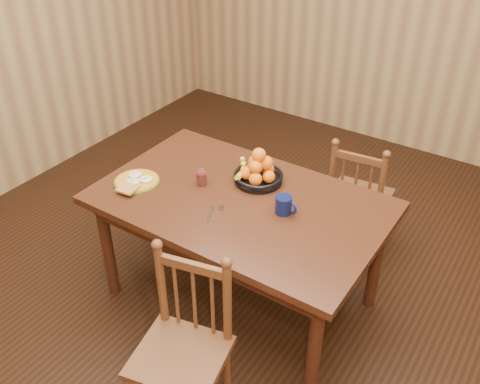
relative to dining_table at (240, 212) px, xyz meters
The scene contains 10 objects.
room 0.68m from the dining_table, ahead, with size 4.52×5.02×2.72m.
dining_table is the anchor object (origin of this frame).
chair_far 0.97m from the dining_table, 65.88° to the left, with size 0.43×0.41×0.86m.
chair_near 0.85m from the dining_table, 75.17° to the right, with size 0.49×0.48×0.91m.
breakfast_plate 0.63m from the dining_table, 162.08° to the right, with size 0.26×0.29×0.04m.
fork 0.21m from the dining_table, 104.97° to the right, with size 0.07×0.18×0.00m.
spoon 0.66m from the dining_table, 163.00° to the right, with size 0.06×0.16×0.01m.
coffee_mug 0.30m from the dining_table, ahead, with size 0.13×0.09×0.10m.
juice_glass 0.30m from the dining_table, behind, with size 0.06×0.06×0.09m.
fruit_bowl 0.26m from the dining_table, 95.01° to the left, with size 0.32×0.29×0.22m.
Camera 1 is at (1.35, -2.04, 2.45)m, focal length 40.00 mm.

